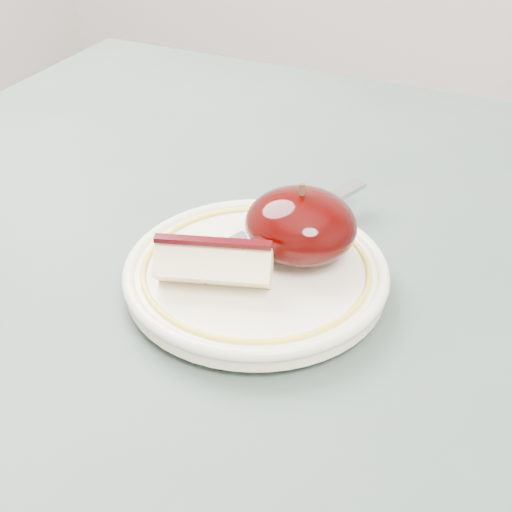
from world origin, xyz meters
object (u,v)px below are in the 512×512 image
at_px(plate, 256,273).
at_px(fork, 279,227).
at_px(apple_half, 301,225).
at_px(table, 284,423).

distance_m(plate, fork, 0.05).
bearing_deg(apple_half, plate, -126.49).
height_order(plate, fork, fork).
relative_size(apple_half, fork, 0.45).
distance_m(table, apple_half, 0.14).
relative_size(plate, fork, 1.05).
relative_size(table, apple_half, 11.57).
height_order(table, plate, plate).
bearing_deg(apple_half, table, -75.02).
xyz_separation_m(plate, fork, (-0.00, 0.05, 0.01)).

